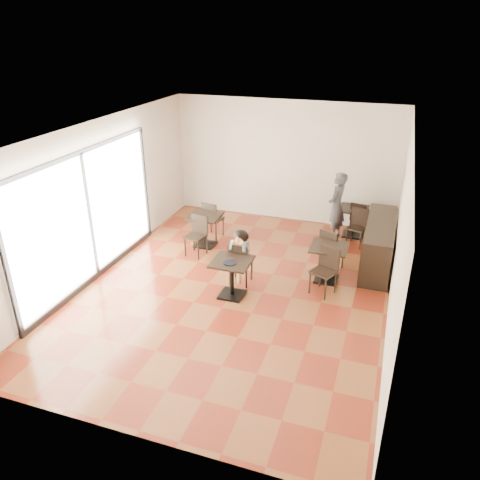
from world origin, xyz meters
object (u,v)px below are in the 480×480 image
at_px(child_chair, 241,262).
at_px(cafe_table_back, 353,222).
at_px(cafe_table_mid, 328,263).
at_px(chair_mid_a, 332,249).
at_px(cafe_table_left, 205,230).
at_px(chair_back_b, 357,228).
at_px(chair_mid_b, 324,272).
at_px(chair_left_a, 213,219).
at_px(chair_left_b, 196,236).
at_px(chair_back_a, 360,218).
at_px(adult_patron, 337,206).
at_px(child_table, 232,278).
at_px(child, 241,257).

xyz_separation_m(child_chair, cafe_table_back, (1.92, 3.15, -0.10)).
height_order(cafe_table_mid, chair_mid_a, chair_mid_a).
height_order(cafe_table_left, chair_back_b, chair_back_b).
distance_m(chair_mid_b, chair_left_a, 3.59).
distance_m(cafe_table_mid, chair_mid_a, 0.56).
relative_size(cafe_table_left, chair_left_b, 0.83).
relative_size(cafe_table_mid, chair_back_a, 0.88).
bearing_deg(chair_back_a, chair_mid_a, 91.40).
bearing_deg(cafe_table_back, chair_left_b, -145.52).
xyz_separation_m(chair_left_b, chair_back_a, (3.46, 2.37, -0.02)).
bearing_deg(chair_mid_b, cafe_table_back, 109.50).
xyz_separation_m(cafe_table_left, chair_mid_a, (3.07, -0.20, 0.08)).
xyz_separation_m(adult_patron, chair_left_a, (-2.91, -0.87, -0.38)).
height_order(child_table, chair_mid_a, chair_mid_a).
bearing_deg(child_table, chair_back_a, 61.46).
distance_m(cafe_table_mid, chair_back_b, 1.97).
relative_size(cafe_table_back, chair_back_b, 0.83).
distance_m(chair_left_a, chair_back_a, 3.69).
xyz_separation_m(child, cafe_table_back, (1.92, 3.15, -0.22)).
bearing_deg(chair_mid_a, child_table, 70.59).
height_order(chair_mid_a, chair_back_a, chair_mid_a).
xyz_separation_m(child_chair, chair_mid_a, (1.68, 1.23, 0.01)).
height_order(chair_mid_a, chair_left_a, chair_mid_a).
relative_size(child_table, cafe_table_back, 1.05).
bearing_deg(chair_mid_a, adult_patron, -60.15).
distance_m(child_table, chair_left_a, 2.89).
relative_size(child_table, child, 0.66).
height_order(cafe_table_mid, cafe_table_left, cafe_table_mid).
xyz_separation_m(adult_patron, chair_mid_b, (0.17, -2.73, -0.38)).
bearing_deg(chair_left_a, chair_left_b, 99.75).
distance_m(child, adult_patron, 3.24).
bearing_deg(child_table, chair_mid_b, 21.95).
bearing_deg(cafe_table_left, chair_mid_a, -3.76).
bearing_deg(child_table, chair_mid_a, 46.61).
relative_size(child_chair, child, 0.79).
bearing_deg(cafe_table_left, chair_left_b, -90.00).
relative_size(adult_patron, cafe_table_mid, 2.17).
bearing_deg(child_table, chair_left_a, 118.88).
relative_size(child_table, child_chair, 0.83).
bearing_deg(chair_back_a, child_chair, 69.80).
distance_m(adult_patron, chair_left_b, 3.54).
height_order(child_chair, chair_left_a, chair_left_a).
bearing_deg(adult_patron, chair_left_b, -43.56).
height_order(child_table, cafe_table_mid, cafe_table_mid).
relative_size(child_chair, chair_back_a, 1.05).
relative_size(cafe_table_mid, chair_left_a, 0.84).
distance_m(child, cafe_table_mid, 1.82).
bearing_deg(chair_back_a, chair_mid_b, 95.17).
bearing_deg(child_table, cafe_table_back, 62.63).
bearing_deg(adult_patron, chair_back_a, 137.96).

